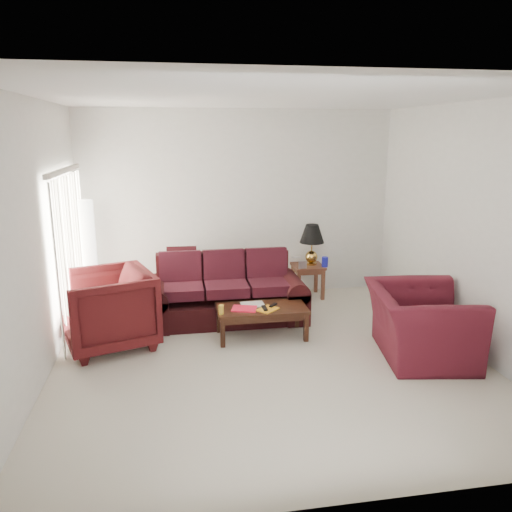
{
  "coord_description": "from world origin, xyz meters",
  "views": [
    {
      "loc": [
        -1.07,
        -5.43,
        2.63
      ],
      "look_at": [
        0.0,
        0.85,
        1.05
      ],
      "focal_mm": 35.0,
      "sensor_mm": 36.0,
      "label": 1
    }
  ],
  "objects": [
    {
      "name": "remote_a",
      "position": [
        0.05,
        0.52,
        0.44
      ],
      "size": [
        0.06,
        0.18,
        0.02
      ],
      "primitive_type": "cube",
      "rotation": [
        0.0,
        0.0,
        0.03
      ],
      "color": "black",
      "rests_on": "coffee_table"
    },
    {
      "name": "throw_pillow",
      "position": [
        -0.95,
        1.97,
        0.74
      ],
      "size": [
        0.46,
        0.24,
        0.46
      ],
      "primitive_type": "cube",
      "rotation": [
        -0.21,
        0.0,
        -0.06
      ],
      "color": "black",
      "rests_on": "sofa"
    },
    {
      "name": "magazine_white",
      "position": [
        -0.07,
        0.73,
        0.42
      ],
      "size": [
        0.31,
        0.24,
        0.02
      ],
      "primitive_type": "cube",
      "rotation": [
        0.0,
        0.0,
        0.03
      ],
      "color": "silver",
      "rests_on": "coffee_table"
    },
    {
      "name": "magazine_orange",
      "position": [
        0.09,
        0.52,
        0.42
      ],
      "size": [
        0.33,
        0.32,
        0.02
      ],
      "primitive_type": "cube",
      "rotation": [
        0.0,
        0.0,
        0.72
      ],
      "color": "orange",
      "rests_on": "coffee_table"
    },
    {
      "name": "floor_lamp",
      "position": [
        -2.31,
        2.02,
        0.86
      ],
      "size": [
        0.37,
        0.37,
        1.71
      ],
      "primitive_type": null,
      "rotation": [
        0.0,
        0.0,
        0.42
      ],
      "color": "white",
      "rests_on": "ground"
    },
    {
      "name": "table_lamp",
      "position": [
        1.14,
        2.19,
        0.87
      ],
      "size": [
        0.46,
        0.46,
        0.66
      ],
      "primitive_type": null,
      "rotation": [
        0.0,
        0.0,
        -0.19
      ],
      "color": "gold",
      "rests_on": "end_table"
    },
    {
      "name": "floor",
      "position": [
        0.0,
        0.0,
        0.0
      ],
      "size": [
        5.0,
        5.0,
        0.0
      ],
      "primitive_type": "plane",
      "color": "beige",
      "rests_on": "ground"
    },
    {
      "name": "armchair_left",
      "position": [
        -1.91,
        0.66,
        0.49
      ],
      "size": [
        1.36,
        1.34,
        0.98
      ],
      "primitive_type": "imported",
      "rotation": [
        0.0,
        0.0,
        -1.25
      ],
      "color": "#400E10",
      "rests_on": "ground"
    },
    {
      "name": "blinds",
      "position": [
        -2.42,
        1.3,
        1.08
      ],
      "size": [
        0.1,
        2.0,
        2.16
      ],
      "primitive_type": "cube",
      "color": "silver",
      "rests_on": "ground"
    },
    {
      "name": "sofa",
      "position": [
        -0.36,
        1.32,
        0.46
      ],
      "size": [
        2.28,
        1.0,
        0.93
      ],
      "primitive_type": null,
      "rotation": [
        0.0,
        0.0,
        0.01
      ],
      "color": "black",
      "rests_on": "ground"
    },
    {
      "name": "blue_canister",
      "position": [
        1.32,
        2.01,
        0.61
      ],
      "size": [
        0.13,
        0.13,
        0.16
      ],
      "primitive_type": "cylinder",
      "rotation": [
        0.0,
        0.0,
        0.36
      ],
      "color": "#161892",
      "rests_on": "end_table"
    },
    {
      "name": "coffee_table",
      "position": [
        0.04,
        0.63,
        0.21
      ],
      "size": [
        1.28,
        0.83,
        0.41
      ],
      "primitive_type": null,
      "rotation": [
        0.0,
        0.0,
        0.22
      ],
      "color": "black",
      "rests_on": "ground"
    },
    {
      "name": "magazine_red",
      "position": [
        -0.2,
        0.59,
        0.42
      ],
      "size": [
        0.37,
        0.31,
        0.02
      ],
      "primitive_type": "cube",
      "rotation": [
        0.0,
        0.0,
        -0.29
      ],
      "color": "red",
      "rests_on": "coffee_table"
    },
    {
      "name": "clock",
      "position": [
        0.94,
        1.96,
        0.6
      ],
      "size": [
        0.13,
        0.05,
        0.12
      ],
      "primitive_type": "cube",
      "rotation": [
        0.0,
        0.0,
        0.09
      ],
      "color": "#B3B2B6",
      "rests_on": "end_table"
    },
    {
      "name": "yellow_glass",
      "position": [
        -0.51,
        0.47,
        0.47
      ],
      "size": [
        0.09,
        0.09,
        0.11
      ],
      "primitive_type": "cylinder",
      "rotation": [
        0.0,
        0.0,
        -0.44
      ],
      "color": "gold",
      "rests_on": "coffee_table"
    },
    {
      "name": "armchair_right",
      "position": [
        1.8,
        -0.27,
        0.42
      ],
      "size": [
        1.32,
        1.45,
        0.84
      ],
      "primitive_type": "imported",
      "rotation": [
        0.0,
        0.0,
        1.41
      ],
      "color": "#48101A",
      "rests_on": "ground"
    },
    {
      "name": "end_table",
      "position": [
        1.08,
        2.15,
        0.27
      ],
      "size": [
        0.49,
        0.49,
        0.54
      ],
      "primitive_type": null,
      "rotation": [
        0.0,
        0.0,
        -0.01
      ],
      "color": "#542A1C",
      "rests_on": "ground"
    },
    {
      "name": "picture_frame",
      "position": [
        0.94,
        2.38,
        0.61
      ],
      "size": [
        0.14,
        0.17,
        0.05
      ],
      "primitive_type": "cube",
      "rotation": [
        1.36,
        0.0,
        0.06
      ],
      "color": "silver",
      "rests_on": "end_table"
    },
    {
      "name": "remote_b",
      "position": [
        0.19,
        0.61,
        0.44
      ],
      "size": [
        0.13,
        0.15,
        0.02
      ],
      "primitive_type": "cube",
      "rotation": [
        0.0,
        0.0,
        -0.67
      ],
      "color": "black",
      "rests_on": "coffee_table"
    }
  ]
}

